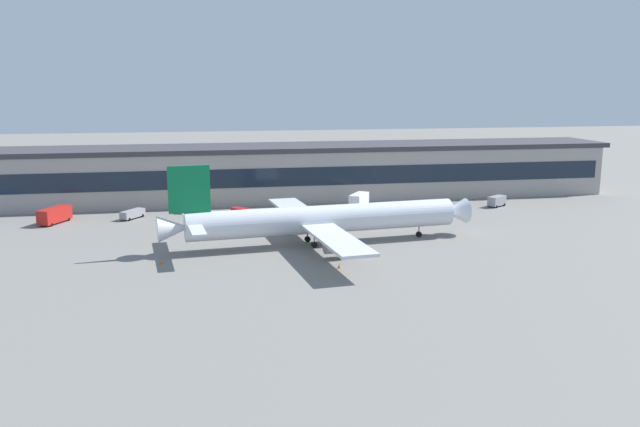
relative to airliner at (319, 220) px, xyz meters
The scene contains 12 objects.
ground_plane 9.76m from the airliner, behind, with size 600.00×600.00×0.00m, color slate.
terminal_building 51.09m from the airliner, 99.52° to the left, with size 189.66×19.98×13.84m.
airliner is the anchor object (origin of this frame).
fuel_truck 59.69m from the airliner, 150.87° to the left, with size 6.14×8.79×3.35m.
crew_van 57.49m from the airliner, 30.66° to the left, with size 5.53×4.75×2.55m.
follow_me_car 41.92m from the airliner, 124.21° to the left, with size 4.70×2.76×1.85m.
belt_loader 47.67m from the airliner, 139.82° to the left, with size 5.27×6.41×1.95m.
catering_truck 33.72m from the airliner, 63.18° to the left, with size 6.11×7.45×4.15m.
baggage_tug 32.28m from the airliner, 113.39° to the left, with size 3.96×3.96×1.85m.
traffic_cone_0 29.93m from the airliner, 162.90° to the right, with size 0.53×0.53×0.66m, color #F2590C.
traffic_cone_1 12.76m from the airliner, 50.94° to the right, with size 0.55×0.55×0.69m, color #F2590C.
traffic_cone_2 17.07m from the airliner, 89.36° to the right, with size 0.55×0.55×0.68m, color #F2590C.
Camera 1 is at (-13.53, -115.18, 29.43)m, focal length 36.82 mm.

